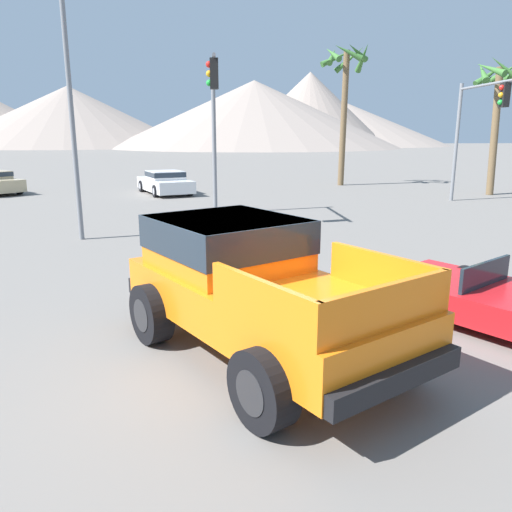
% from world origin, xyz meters
% --- Properties ---
extents(ground_plane, '(320.00, 320.00, 0.00)m').
position_xyz_m(ground_plane, '(0.00, 0.00, 0.00)').
color(ground_plane, slate).
extents(orange_pickup_truck, '(4.09, 5.08, 1.85)m').
position_xyz_m(orange_pickup_truck, '(0.09, -0.18, 1.05)').
color(orange_pickup_truck, orange).
rests_on(orange_pickup_truck, ground_plane).
extents(red_convertible_car, '(3.75, 4.37, 1.02)m').
position_xyz_m(red_convertible_car, '(4.28, 0.19, 0.40)').
color(red_convertible_car, red).
rests_on(red_convertible_car, ground_plane).
extents(parked_car_white, '(3.34, 4.83, 1.18)m').
position_xyz_m(parked_car_white, '(-2.74, 19.65, 0.60)').
color(parked_car_white, white).
rests_on(parked_car_white, ground_plane).
extents(traffic_light_main, '(0.38, 4.02, 5.24)m').
position_xyz_m(traffic_light_main, '(10.86, 13.96, 3.69)').
color(traffic_light_main, slate).
rests_on(traffic_light_main, ground_plane).
extents(traffic_light_crosswalk, '(0.38, 3.79, 5.59)m').
position_xyz_m(traffic_light_crosswalk, '(-0.23, 11.25, 3.91)').
color(traffic_light_crosswalk, slate).
rests_on(traffic_light_crosswalk, ground_plane).
extents(street_lamp_post, '(0.90, 0.24, 7.44)m').
position_xyz_m(street_lamp_post, '(-4.24, 8.03, 4.49)').
color(street_lamp_post, slate).
rests_on(street_lamp_post, ground_plane).
extents(palm_tree_tall, '(2.67, 2.80, 8.14)m').
position_xyz_m(palm_tree_tall, '(7.60, 23.20, 6.10)').
color(palm_tree_tall, brown).
rests_on(palm_tree_tall, ground_plane).
extents(palm_tree_short, '(2.88, 2.82, 6.70)m').
position_xyz_m(palm_tree_short, '(13.94, 17.57, 5.06)').
color(palm_tree_short, brown).
rests_on(palm_tree_short, ground_plane).
extents(distant_mountain_range, '(151.75, 81.03, 17.57)m').
position_xyz_m(distant_mountain_range, '(-7.91, 122.46, 7.28)').
color(distant_mountain_range, gray).
rests_on(distant_mountain_range, ground_plane).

